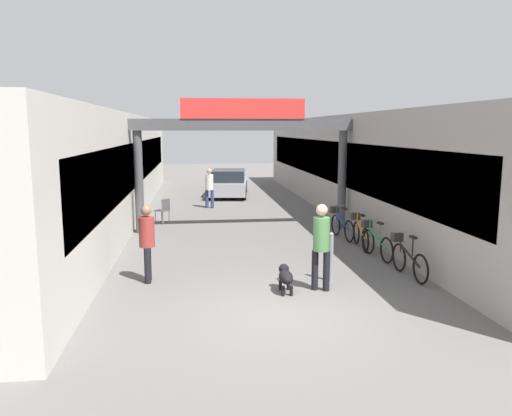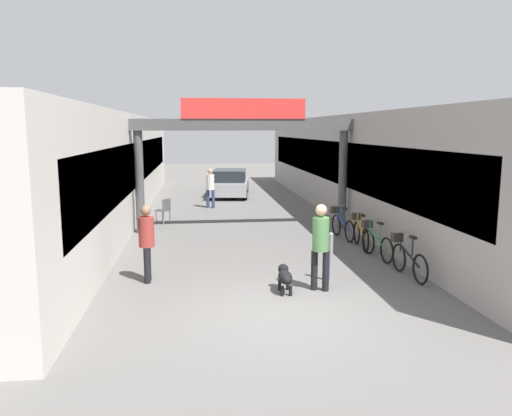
% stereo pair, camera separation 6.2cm
% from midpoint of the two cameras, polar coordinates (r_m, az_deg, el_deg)
% --- Properties ---
extents(ground_plane, '(80.00, 80.00, 0.00)m').
position_cam_midpoint_polar(ground_plane, '(9.30, 3.00, -11.98)').
color(ground_plane, '#605E5B').
extents(storefront_left, '(3.00, 26.00, 3.84)m').
position_cam_midpoint_polar(storefront_left, '(19.92, -17.34, 4.54)').
color(storefront_left, beige).
rests_on(storefront_left, ground_plane).
extents(storefront_right, '(3.00, 26.00, 3.84)m').
position_cam_midpoint_polar(storefront_right, '(20.69, 11.73, 4.91)').
color(storefront_right, '#9E9993').
rests_on(storefront_right, ground_plane).
extents(arcade_sign_gateway, '(7.40, 0.47, 4.29)m').
position_cam_midpoint_polar(arcade_sign_gateway, '(16.27, -1.62, 8.04)').
color(arcade_sign_gateway, '#4C4C4F').
rests_on(arcade_sign_gateway, ground_plane).
extents(pedestrian_with_dog, '(0.45, 0.45, 1.82)m').
position_cam_midpoint_polar(pedestrian_with_dog, '(10.37, 7.30, -3.76)').
color(pedestrian_with_dog, black).
rests_on(pedestrian_with_dog, ground_plane).
extents(pedestrian_companion, '(0.35, 0.38, 1.70)m').
position_cam_midpoint_polar(pedestrian_companion, '(11.13, -12.51, -3.41)').
color(pedestrian_companion, black).
rests_on(pedestrian_companion, ground_plane).
extents(pedestrian_carrying_crate, '(0.44, 0.44, 1.68)m').
position_cam_midpoint_polar(pedestrian_carrying_crate, '(21.25, -5.44, 2.57)').
color(pedestrian_carrying_crate, navy).
rests_on(pedestrian_carrying_crate, ground_plane).
extents(dog_on_leash, '(0.30, 0.73, 0.53)m').
position_cam_midpoint_polar(dog_on_leash, '(10.37, 3.21, -7.80)').
color(dog_on_leash, black).
rests_on(dog_on_leash, ground_plane).
extents(bicycle_black_nearest, '(0.46, 1.69, 0.98)m').
position_cam_midpoint_polar(bicycle_black_nearest, '(11.92, 16.75, -5.43)').
color(bicycle_black_nearest, black).
rests_on(bicycle_black_nearest, ground_plane).
extents(bicycle_green_second, '(0.46, 1.69, 0.98)m').
position_cam_midpoint_polar(bicycle_green_second, '(13.41, 13.36, -3.69)').
color(bicycle_green_second, black).
rests_on(bicycle_green_second, ground_plane).
extents(bicycle_orange_third, '(0.46, 1.69, 0.98)m').
position_cam_midpoint_polar(bicycle_orange_third, '(14.50, 11.66, -2.69)').
color(bicycle_orange_third, black).
rests_on(bicycle_orange_third, ground_plane).
extents(bicycle_blue_farthest, '(0.46, 1.68, 0.98)m').
position_cam_midpoint_polar(bicycle_blue_farthest, '(15.57, 9.56, -1.82)').
color(bicycle_blue_farthest, black).
rests_on(bicycle_blue_farthest, ground_plane).
extents(bollard_post_metal, '(0.10, 0.10, 1.10)m').
position_cam_midpoint_polar(bollard_post_metal, '(11.14, 8.40, -5.49)').
color(bollard_post_metal, gray).
rests_on(bollard_post_metal, ground_plane).
extents(cafe_chair_aluminium_nearer, '(0.56, 0.56, 0.89)m').
position_cam_midpoint_polar(cafe_chair_aluminium_nearer, '(17.97, -10.60, -0.07)').
color(cafe_chair_aluminium_nearer, gray).
rests_on(cafe_chair_aluminium_nearer, ground_plane).
extents(parked_car_silver, '(2.22, 4.18, 1.33)m').
position_cam_midpoint_polar(parked_car_silver, '(25.03, -3.20, 2.84)').
color(parked_car_silver, '#99999E').
rests_on(parked_car_silver, ground_plane).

